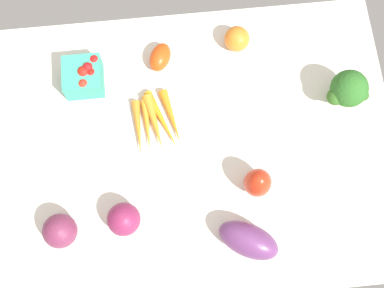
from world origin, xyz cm
name	(u,v)px	position (x,y,z in cm)	size (l,w,h in cm)	color
tablecloth	(192,147)	(0.00, 0.00, 1.00)	(104.00, 76.00, 2.00)	silver
red_onion_center	(60,231)	(32.91, 18.66, 6.09)	(8.18, 8.18, 8.18)	#6F2947
roma_tomato	(160,57)	(5.99, -24.32, 4.59)	(8.05, 5.17, 5.17)	#D94412
broccoli_head	(347,90)	(-39.63, -8.63, 8.86)	(10.37, 9.42, 11.84)	#A2BE73
carrot_bunch	(156,122)	(8.65, -6.94, 3.23)	(12.90, 16.89, 2.96)	orange
red_onion_near_basket	(124,219)	(17.91, 17.41, 5.99)	(7.98, 7.98, 7.98)	#81234B
bell_pepper_red	(258,183)	(-14.51, 12.07, 7.12)	(6.55, 6.55, 10.24)	red
eggplant	(248,240)	(-10.68, 25.16, 5.87)	(14.65, 7.74, 7.74)	#643366
heirloom_tomato_orange	(237,39)	(-14.62, -27.22, 5.37)	(6.75, 6.75, 6.75)	orange
berry_basket	(84,76)	(25.84, -20.24, 5.93)	(9.68, 9.68, 7.99)	teal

